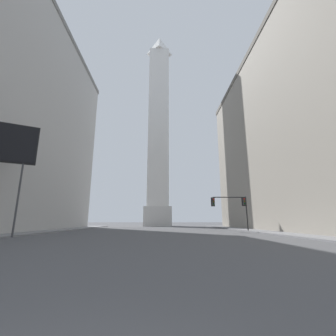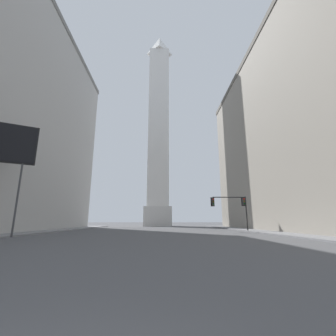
# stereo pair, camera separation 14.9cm
# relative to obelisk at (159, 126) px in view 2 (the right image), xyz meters

# --- Properties ---
(sidewalk_right) EXTENTS (5.00, 76.57, 0.15)m
(sidewalk_right) POSITION_rel_obelisk_xyz_m (15.66, -40.84, -30.01)
(sidewalk_right) COLOR slate
(sidewalk_right) RESTS_ON ground_plane
(obelisk) EXTENTS (7.66, 7.66, 62.78)m
(obelisk) POSITION_rel_obelisk_xyz_m (0.00, 0.00, 0.00)
(obelisk) COLOR silver
(obelisk) RESTS_ON ground_plane
(traffic_light_mid_right) EXTENTS (5.37, 0.52, 5.00)m
(traffic_light_mid_right) POSITION_rel_obelisk_xyz_m (11.64, -31.91, -26.27)
(traffic_light_mid_right) COLOR black
(traffic_light_mid_right) RESTS_ON ground_plane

